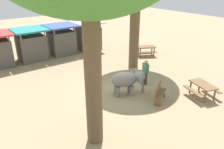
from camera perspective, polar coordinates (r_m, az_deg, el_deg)
name	(u,v)px	position (r m, az deg, el deg)	size (l,w,h in m)	color
ground_plane	(121,91)	(13.16, 2.25, -4.25)	(60.00, 60.00, 0.00)	tan
elephant	(128,80)	(12.46, 4.02, -1.46)	(1.94, 1.62, 1.37)	slate
person_handler	(145,71)	(13.68, 8.61, 1.01)	(0.32, 0.51, 1.62)	#3F3833
wooden_bench	(159,93)	(12.19, 12.07, -4.71)	(1.41, 1.06, 0.88)	brown
picnic_table_near	(203,87)	(13.30, 22.32, -3.01)	(1.84, 1.86, 0.78)	brown
picnic_table_far	(146,48)	(19.32, 8.82, 6.64)	(2.03, 2.02, 0.78)	brown
market_stall_teal	(31,46)	(18.92, -20.04, 6.86)	(2.50, 2.50, 2.52)	#59514C
market_stall_blue	(62,41)	(19.76, -12.84, 8.38)	(2.50, 2.50, 2.52)	#59514C
market_stall_white	(88,37)	(20.89, -6.28, 9.65)	(2.50, 2.50, 2.52)	#59514C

